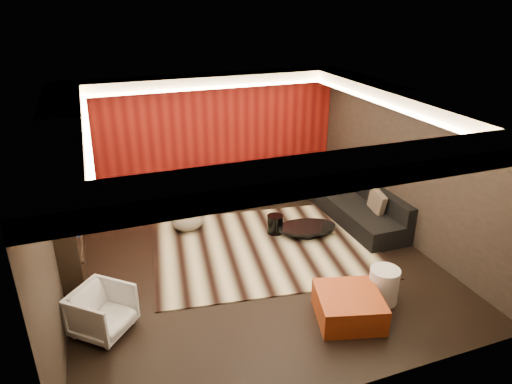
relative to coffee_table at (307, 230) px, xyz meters
name	(u,v)px	position (x,y,z in m)	size (l,w,h in m)	color
floor	(252,263)	(-1.32, -0.54, -0.12)	(6.00, 6.00, 0.02)	black
ceiling	(251,102)	(-1.32, -0.54, 2.70)	(6.00, 6.00, 0.02)	silver
wall_back	(205,138)	(-1.32, 2.47, 1.29)	(6.00, 0.02, 2.80)	black
wall_left	(51,218)	(-4.33, -0.54, 1.29)	(0.02, 6.00, 2.80)	black
wall_right	(406,166)	(1.69, -0.54, 1.29)	(0.02, 6.00, 2.80)	black
red_feature_wall	(206,138)	(-1.32, 2.43, 1.29)	(5.98, 0.05, 2.78)	#6B0C0A
soffit_back	(206,80)	(-1.32, 2.16, 2.58)	(6.00, 0.60, 0.22)	silver
soffit_front	(342,170)	(-1.32, -3.24, 2.58)	(6.00, 0.60, 0.22)	silver
soffit_left	(58,127)	(-4.02, -0.54, 2.58)	(0.60, 4.80, 0.22)	silver
soffit_right	(401,97)	(1.38, -0.54, 2.58)	(0.60, 4.80, 0.22)	silver
cove_back	(211,88)	(-1.32, 1.82, 2.49)	(4.80, 0.08, 0.04)	#FFD899
cove_front	(325,167)	(-1.32, -2.90, 2.49)	(4.80, 0.08, 0.04)	#FFD899
cove_left	(87,131)	(-3.68, -0.54, 2.49)	(0.08, 4.80, 0.04)	#FFD899
cove_right	(383,104)	(1.04, -0.54, 2.49)	(0.08, 4.80, 0.04)	#FFD899
tv_surround	(67,217)	(-4.17, 0.06, 0.99)	(0.30, 2.00, 2.20)	black
tv_screen	(74,195)	(-4.01, 0.06, 1.34)	(0.04, 1.30, 0.80)	black
tv_shelf	(82,238)	(-4.01, 0.06, 0.59)	(0.04, 1.60, 0.04)	black
rug	(265,247)	(-0.92, -0.13, -0.10)	(4.00, 3.00, 0.02)	beige
coffee_table	(307,230)	(0.00, 0.00, 0.00)	(1.13, 1.13, 0.19)	black
drum_stool	(275,224)	(-0.54, 0.30, 0.09)	(0.31, 0.31, 0.36)	black
striped_pouf	(187,221)	(-2.10, 1.03, 0.07)	(0.62, 0.62, 0.34)	beige
white_side_table	(384,285)	(0.19, -2.23, 0.16)	(0.45, 0.45, 0.56)	white
orange_ottoman	(349,306)	(-0.51, -2.40, 0.08)	(0.90, 0.90, 0.40)	maroon
armchair	(102,311)	(-3.82, -1.48, 0.22)	(0.71, 0.73, 0.66)	silver
sectional_sofa	(297,194)	(0.42, 1.33, 0.15)	(3.65, 3.50, 0.75)	black
throw_pillows	(296,179)	(0.38, 1.36, 0.51)	(3.27, 2.78, 0.50)	tan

